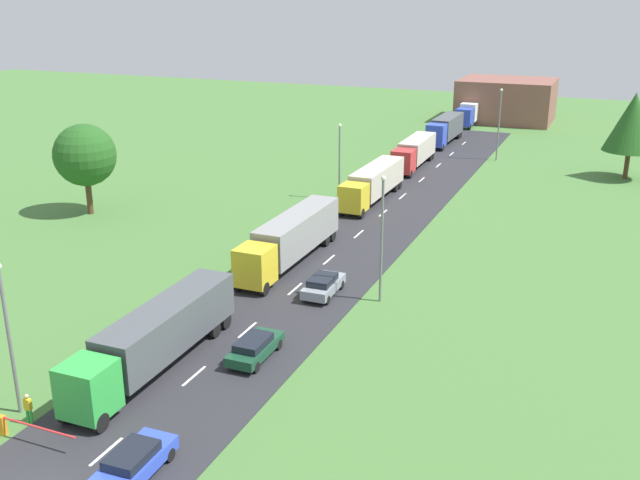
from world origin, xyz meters
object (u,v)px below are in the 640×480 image
at_px(truck_fifth, 445,128).
at_px(car_third, 323,285).
at_px(truck_lead, 157,335).
at_px(car_lead, 134,461).
at_px(tree_birch, 85,155).
at_px(truck_second, 291,237).
at_px(barrier_gate, 15,426).
at_px(truck_sixth, 473,110).
at_px(distant_building, 506,100).
at_px(person_lead, 28,408).
at_px(lamppost_lead, 8,332).
at_px(lamppost_third, 340,157).
at_px(car_second, 255,347).
at_px(lamppost_fourth, 499,121).
at_px(lamppost_second, 382,233).
at_px(truck_third, 373,182).
at_px(tree_maple, 633,122).
at_px(truck_fourth, 414,151).

xyz_separation_m(truck_fifth, car_third, (4.95, -57.57, -1.35)).
height_order(truck_lead, car_lead, truck_lead).
relative_size(truck_lead, tree_birch, 1.59).
height_order(truck_second, barrier_gate, truck_second).
xyz_separation_m(truck_sixth, distant_building, (4.61, 4.44, 1.34)).
xyz_separation_m(truck_lead, person_lead, (-2.70, -7.33, -1.22)).
height_order(lamppost_lead, lamppost_third, lamppost_lead).
bearing_deg(car_second, lamppost_fourth, 86.25).
bearing_deg(lamppost_third, car_third, -71.27).
xyz_separation_m(truck_fifth, lamppost_second, (9.00, -56.89, 2.84)).
xyz_separation_m(truck_fifth, tree_birch, (-23.93, -47.61, 3.64)).
distance_m(truck_sixth, car_second, 86.72).
height_order(car_lead, car_second, car_lead).
height_order(truck_second, lamppost_fourth, lamppost_fourth).
distance_m(truck_sixth, barrier_gate, 98.28).
bearing_deg(distant_building, truck_fifth, -101.79).
bearing_deg(car_second, car_third, 89.41).
bearing_deg(car_second, truck_third, 97.43).
height_order(person_lead, tree_maple, tree_maple).
relative_size(car_lead, tree_maple, 0.44).
distance_m(truck_fourth, lamppost_fourth, 12.28).
bearing_deg(truck_second, tree_maple, 58.90).
xyz_separation_m(truck_fourth, truck_sixth, (0.21, 34.94, 0.09)).
xyz_separation_m(lamppost_third, distant_building, (8.14, 56.36, -1.00)).
xyz_separation_m(truck_second, truck_fifth, (-0.05, 52.40, 0.00)).
bearing_deg(tree_maple, barrier_gate, -111.48).
distance_m(truck_sixth, car_lead, 98.58).
relative_size(car_second, lamppost_fourth, 0.49).
bearing_deg(tree_maple, lamppost_lead, -113.22).
bearing_deg(truck_third, truck_lead, -90.10).
bearing_deg(car_second, lamppost_lead, -131.39).
xyz_separation_m(truck_fourth, person_lead, (-2.52, -62.04, -1.16)).
height_order(person_lead, lamppost_second, lamppost_second).
xyz_separation_m(barrier_gate, tree_maple, (26.51, 67.39, 5.92)).
relative_size(lamppost_third, distant_building, 0.53).
xyz_separation_m(truck_second, lamppost_second, (8.95, -4.49, 2.84)).
bearing_deg(lamppost_lead, car_third, 66.55).
distance_m(car_lead, lamppost_third, 47.41).
distance_m(lamppost_third, distant_building, 56.95).
bearing_deg(car_third, truck_lead, -109.57).
height_order(car_lead, lamppost_fourth, lamppost_fourth).
relative_size(truck_lead, lamppost_lead, 1.70).
bearing_deg(truck_second, truck_lead, -89.56).
xyz_separation_m(truck_fourth, tree_birch, (-23.94, -31.37, 3.80)).
relative_size(truck_fourth, truck_sixth, 0.88).
bearing_deg(person_lead, car_second, 54.71).
height_order(truck_sixth, tree_maple, tree_maple).
bearing_deg(truck_lead, truck_third, 89.90).
distance_m(car_lead, lamppost_fourth, 71.80).
height_order(truck_third, truck_sixth, truck_sixth).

